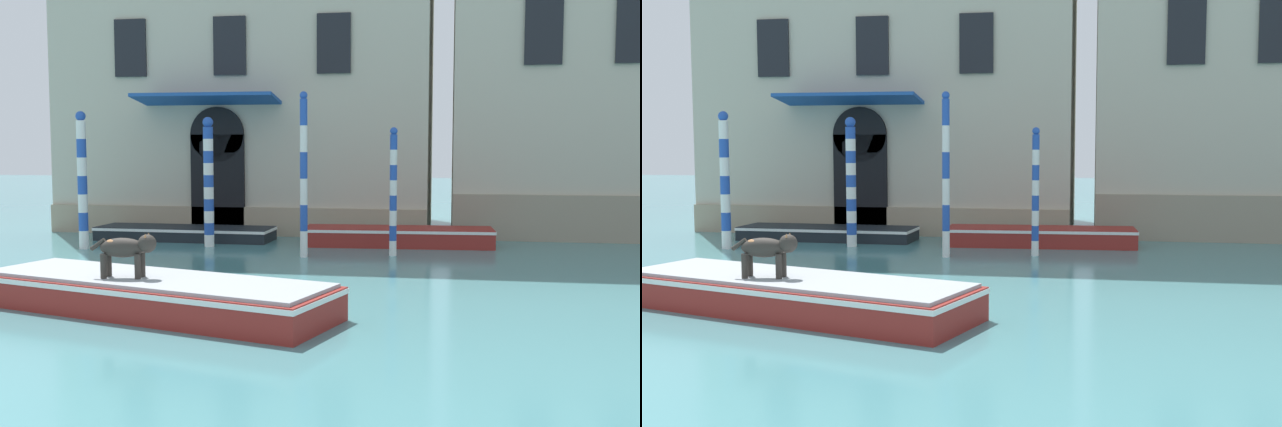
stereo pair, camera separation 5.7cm
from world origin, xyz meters
TOP-DOWN VIEW (x-y plane):
  - palazzo_left at (0.29, 19.05)m, footprint 11.98×7.40m
  - boat_foreground at (2.08, 5.36)m, footprint 6.57×3.59m
  - dog_on_deck at (1.72, 5.21)m, footprint 1.11×0.38m
  - boat_moored_near_palazzo at (-0.72, 14.65)m, footprint 5.24×1.57m
  - boat_moored_far at (5.54, 14.40)m, footprint 5.24×1.65m
  - mooring_pole_0 at (5.53, 12.49)m, footprint 0.19×0.19m
  - mooring_pole_2 at (3.37, 11.89)m, footprint 0.19×0.19m
  - mooring_pole_3 at (-2.74, 12.36)m, footprint 0.26×0.26m
  - mooring_pole_4 at (0.43, 13.38)m, footprint 0.28×0.28m

SIDE VIEW (x-z plane):
  - boat_moored_near_palazzo at x=-0.72m, z-range 0.01..0.41m
  - boat_moored_far at x=5.54m, z-range 0.01..0.52m
  - boat_foreground at x=2.08m, z-range 0.02..0.61m
  - dog_on_deck at x=1.72m, z-range 0.71..1.45m
  - mooring_pole_0 at x=5.53m, z-range 0.01..3.23m
  - mooring_pole_4 at x=0.43m, z-range 0.02..3.56m
  - mooring_pole_3 at x=-2.74m, z-range 0.02..3.69m
  - mooring_pole_2 at x=3.37m, z-range 0.02..4.10m
  - palazzo_left at x=0.29m, z-range -0.02..14.95m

